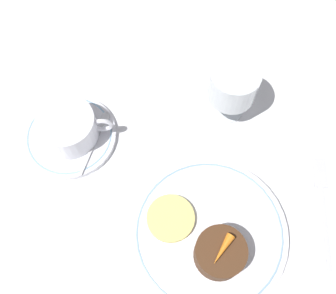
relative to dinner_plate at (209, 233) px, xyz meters
The scene contains 10 objects.
ground_plane 0.05m from the dinner_plate, 69.01° to the left, with size 3.00×3.00×0.00m, color white.
dinner_plate is the anchor object (origin of this frame).
saucer 0.28m from the dinner_plate, 141.53° to the left, with size 0.15×0.15×0.01m.
coffee_cup 0.28m from the dinner_plate, 140.95° to the left, with size 0.12×0.09×0.05m.
spoon 0.24m from the dinner_plate, 135.33° to the left, with size 0.05×0.12×0.00m.
wine_glass 0.23m from the dinner_plate, 76.85° to the left, with size 0.08×0.08×0.11m.
fork 0.19m from the dinner_plate, 14.27° to the left, with size 0.03×0.18×0.01m.
dessert_cake 0.04m from the dinner_plate, 74.79° to the right, with size 0.07×0.07×0.04m.
carrot_garnish 0.07m from the dinner_plate, 74.79° to the right, with size 0.04×0.04×0.01m.
pineapple_slice 0.06m from the dinner_plate, 158.65° to the left, with size 0.07×0.07×0.01m.
Camera 1 is at (-0.08, -0.16, 0.60)m, focal length 42.00 mm.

